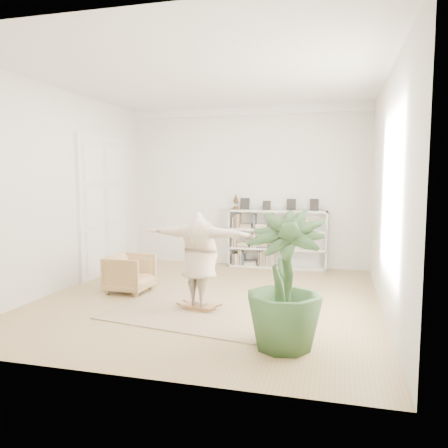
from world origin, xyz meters
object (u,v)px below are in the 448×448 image
Objects in this scene: armchair at (130,273)px; person at (199,257)px; bookshelf at (277,240)px; rocker_board at (200,306)px; houseplant at (284,281)px.

armchair is 0.42× the size of person.
armchair is 1.77m from person.
rocker_board is at bearing -101.26° from bookshelf.
rocker_board is at bearing 140.65° from houseplant.
person reaches higher than rocker_board.
person is (1.53, -0.74, 0.50)m from armchair.
armchair is 1.47× the size of rocker_board.
armchair is at bearing -128.87° from bookshelf.
armchair is at bearing 147.23° from houseplant.
rocker_board is at bearing -170.92° from person.
bookshelf is at bearing 87.83° from rocker_board.
houseplant reaches higher than armchair.
armchair reaches higher than rocker_board.
bookshelf is 1.35× the size of houseplant.
bookshelf is 3.56m from armchair.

